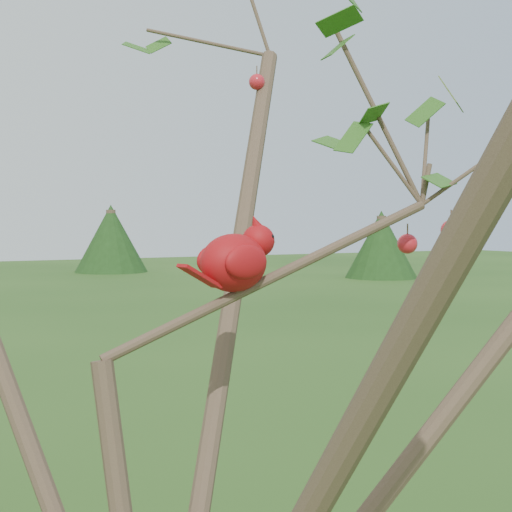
# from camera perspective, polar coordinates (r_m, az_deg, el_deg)

# --- Properties ---
(crabapple_tree) EXTENTS (2.35, 2.05, 2.95)m
(crabapple_tree) POSITION_cam_1_polar(r_m,az_deg,el_deg) (1.04, -6.54, 0.16)
(crabapple_tree) COLOR #433124
(crabapple_tree) RESTS_ON ground
(cardinal) EXTENTS (0.20, 0.12, 0.14)m
(cardinal) POSITION_cam_1_polar(r_m,az_deg,el_deg) (1.20, -1.54, -0.29)
(cardinal) COLOR #B7100F
(cardinal) RESTS_ON ground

